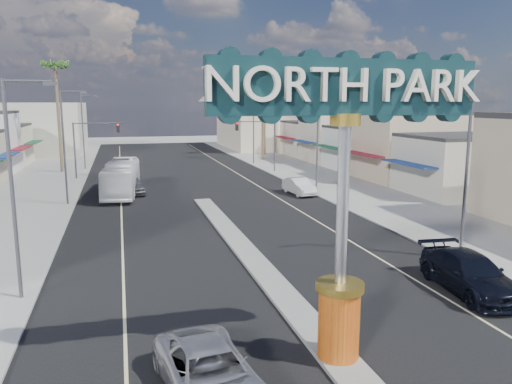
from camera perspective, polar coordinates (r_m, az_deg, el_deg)
ground at (r=42.69m, az=-6.41°, el=-0.75°), size 160.00×160.00×0.00m
road at (r=42.69m, az=-6.41°, el=-0.74°), size 20.00×120.00×0.01m
median_island at (r=27.41m, az=-1.18°, el=-6.75°), size 1.30×30.00×0.16m
sidewalk_left at (r=42.89m, az=-25.22°, el=-1.54°), size 8.00×120.00×0.12m
sidewalk_right at (r=46.85m, az=10.76°, el=0.19°), size 8.00×120.00×0.12m
storefront_row_right at (r=62.53m, az=13.92°, el=5.27°), size 12.00×42.00×6.00m
backdrop_far_left at (r=87.93m, az=-25.65°, el=6.57°), size 20.00×20.00×8.00m
backdrop_far_right at (r=91.05m, az=2.94°, el=7.65°), size 20.00×20.00×8.00m
gateway_sign at (r=14.99m, az=10.00°, el=1.80°), size 8.20×1.50×9.15m
traffic_signal_left at (r=55.63m, az=-18.22°, el=5.79°), size 5.09×0.45×6.00m
traffic_signal_right at (r=57.69m, az=0.42°, el=6.44°), size 5.09×0.45×6.00m
streetlight_l_near at (r=22.03m, az=-25.77°, el=1.33°), size 2.03×0.22×9.00m
streetlight_l_mid at (r=41.74m, az=-20.91°, el=5.42°), size 2.03×0.22×9.00m
streetlight_l_far at (r=63.64m, az=-19.05°, el=6.96°), size 2.03×0.22×9.00m
streetlight_r_near at (r=27.39m, az=22.71°, el=3.11°), size 2.03×0.22×9.00m
streetlight_r_mid at (r=44.80m, az=6.84°, el=6.30°), size 2.03×0.22×9.00m
streetlight_r_far at (r=65.68m, az=-0.42°, el=7.60°), size 2.03×0.22×9.00m
palm_left_far at (r=61.89m, az=-21.94°, el=12.67°), size 2.60×2.60×13.10m
palm_right_mid at (r=70.20m, az=0.79°, el=12.29°), size 2.60×2.60×12.10m
palm_right_far at (r=76.59m, az=1.00°, el=13.45°), size 2.60×2.60×14.10m
suv_left at (r=14.71m, az=-5.34°, el=-19.91°), size 2.97×5.36×1.42m
suv_right at (r=23.61m, az=23.23°, el=-8.53°), size 2.85×5.89×1.65m
car_parked_left at (r=45.74m, az=-13.98°, el=0.72°), size 2.42×4.72×1.54m
car_parked_right at (r=44.42m, az=4.96°, el=0.65°), size 1.94×4.51×1.44m
city_bus at (r=45.62m, az=-15.11°, el=1.57°), size 3.54×10.91×2.99m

